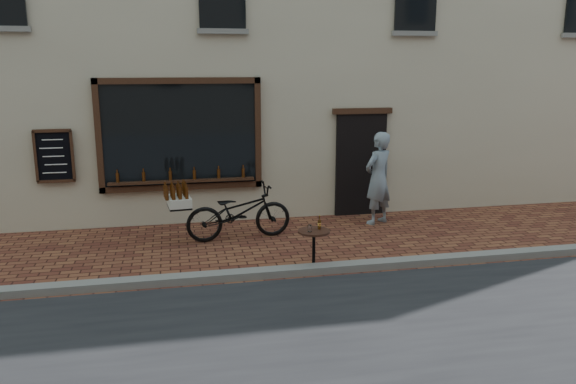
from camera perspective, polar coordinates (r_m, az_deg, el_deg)
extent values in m
plane|color=#50231A|center=(8.79, 2.73, -8.68)|extent=(90.00, 90.00, 0.00)
cube|color=slate|center=(8.95, 2.41, -7.86)|extent=(90.00, 0.25, 0.12)
cube|color=black|center=(11.45, -10.88, 5.74)|extent=(3.00, 0.06, 2.00)
cube|color=black|center=(11.35, -11.11, 11.04)|extent=(3.24, 0.10, 0.12)
cube|color=black|center=(11.60, -10.66, 0.53)|extent=(3.24, 0.10, 0.12)
cube|color=black|center=(11.51, -18.69, 5.33)|extent=(0.12, 0.10, 2.24)
cube|color=black|center=(11.56, -3.08, 6.01)|extent=(0.12, 0.10, 2.24)
cube|color=black|center=(11.53, -10.68, 1.11)|extent=(2.90, 0.16, 0.05)
cube|color=black|center=(12.23, 7.38, 2.76)|extent=(1.10, 0.10, 2.20)
cube|color=black|center=(12.06, 7.58, 8.17)|extent=(1.30, 0.10, 0.12)
cube|color=black|center=(11.70, -22.65, 3.39)|extent=(0.62, 0.04, 0.92)
cylinder|color=#3D1C07|center=(11.55, -16.91, 1.40)|extent=(0.06, 0.06, 0.19)
cylinder|color=#3D1C07|center=(11.52, -14.43, 1.52)|extent=(0.06, 0.06, 0.19)
cylinder|color=#3D1C07|center=(11.50, -11.95, 1.63)|extent=(0.06, 0.06, 0.19)
cylinder|color=#3D1C07|center=(11.51, -9.46, 1.75)|extent=(0.06, 0.06, 0.19)
cylinder|color=#3D1C07|center=(11.54, -6.98, 1.85)|extent=(0.06, 0.06, 0.19)
cylinder|color=#3D1C07|center=(11.59, -4.51, 1.96)|extent=(0.06, 0.06, 0.19)
imported|color=black|center=(10.55, -5.02, -2.04)|extent=(2.04, 0.89, 1.04)
cube|color=black|center=(10.33, -10.98, -1.44)|extent=(0.45, 0.59, 0.03)
cube|color=beige|center=(10.30, -11.01, -0.91)|extent=(0.45, 0.62, 0.16)
cylinder|color=#3D1C07|center=(10.07, -10.26, -0.08)|extent=(0.06, 0.06, 0.22)
cylinder|color=#3D1C07|center=(10.06, -10.91, -0.13)|extent=(0.06, 0.06, 0.22)
cylinder|color=#3D1C07|center=(10.05, -11.56, -0.17)|extent=(0.06, 0.06, 0.22)
cylinder|color=#3D1C07|center=(10.04, -12.22, -0.22)|extent=(0.06, 0.06, 0.22)
cylinder|color=#3D1C07|center=(10.21, -10.36, 0.08)|extent=(0.06, 0.06, 0.22)
cylinder|color=#3D1C07|center=(10.19, -11.01, 0.04)|extent=(0.06, 0.06, 0.22)
cylinder|color=#3D1C07|center=(10.18, -11.65, -0.01)|extent=(0.06, 0.06, 0.22)
cylinder|color=#3D1C07|center=(10.17, -12.30, -0.05)|extent=(0.06, 0.06, 0.22)
cylinder|color=#3D1C07|center=(10.34, -10.46, 0.24)|extent=(0.06, 0.06, 0.22)
cylinder|color=#3D1C07|center=(10.33, -11.10, 0.20)|extent=(0.06, 0.06, 0.22)
cylinder|color=#3D1C07|center=(10.32, -11.74, 0.16)|extent=(0.06, 0.06, 0.22)
cylinder|color=#3D1C07|center=(10.30, -12.37, 0.11)|extent=(0.06, 0.06, 0.22)
cylinder|color=#3D1C07|center=(10.47, -10.56, 0.40)|extent=(0.06, 0.06, 0.22)
cylinder|color=black|center=(9.12, 2.61, -7.78)|extent=(0.37, 0.37, 0.03)
cylinder|color=black|center=(9.02, 2.63, -5.93)|extent=(0.05, 0.05, 0.60)
cylinder|color=black|center=(8.92, 2.65, -4.02)|extent=(0.51, 0.51, 0.03)
cylinder|color=gold|center=(8.97, 3.21, -3.29)|extent=(0.05, 0.05, 0.05)
cylinder|color=white|center=(8.82, 2.21, -3.71)|extent=(0.07, 0.07, 0.11)
imported|color=gray|center=(11.60, 9.14, 1.39)|extent=(0.83, 0.74, 1.90)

